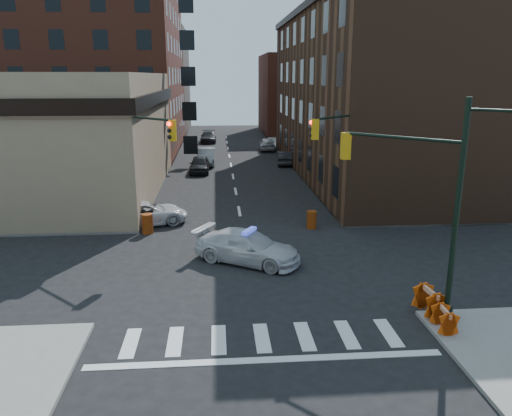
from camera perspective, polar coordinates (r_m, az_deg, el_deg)
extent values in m
plane|color=black|center=(24.02, -0.80, -6.64)|extent=(140.00, 140.00, 0.00)
cube|color=gray|center=(59.76, -25.75, 5.00)|extent=(34.00, 54.50, 0.15)
cube|color=gray|center=(60.86, 19.28, 5.80)|extent=(34.00, 54.50, 0.15)
cube|color=#8B755B|center=(42.02, -26.50, 7.45)|extent=(22.00, 22.00, 9.00)
cube|color=#602B1E|center=(64.67, -20.77, 16.79)|extent=(25.00, 25.00, 24.00)
cube|color=#482D1D|center=(47.10, 13.62, 12.28)|extent=(14.00, 34.00, 14.00)
cube|color=brown|center=(85.55, -14.80, 13.87)|extent=(20.00, 18.00, 16.00)
cube|color=#602B1E|center=(81.82, 6.49, 12.82)|extent=(16.00, 16.00, 12.00)
cylinder|color=black|center=(18.59, 21.95, -0.74)|extent=(0.20, 0.20, 8.00)
cylinder|color=black|center=(19.87, 20.89, -11.22)|extent=(0.44, 0.44, 0.50)
cylinder|color=black|center=(18.93, 16.21, 7.74)|extent=(3.27, 3.27, 0.12)
cube|color=#BF8C0C|center=(20.01, 10.22, 7.01)|extent=(0.35, 0.35, 1.05)
sphere|color=#FF0C05|center=(20.16, 10.58, 8.05)|extent=(0.22, 0.22, 0.22)
sphere|color=black|center=(20.20, 10.54, 7.12)|extent=(0.22, 0.22, 0.22)
sphere|color=black|center=(20.25, 10.49, 6.19)|extent=(0.22, 0.22, 0.22)
cylinder|color=black|center=(17.70, 26.80, 9.88)|extent=(1.91, 1.91, 0.10)
cylinder|color=black|center=(29.46, -15.03, 5.27)|extent=(0.20, 0.20, 8.00)
cylinder|color=black|center=(30.28, -14.56, -1.73)|extent=(0.44, 0.44, 0.50)
cylinder|color=black|center=(27.35, -12.65, 10.00)|extent=(3.27, 3.27, 0.12)
cube|color=#BF8C0C|center=(25.65, -9.51, 8.73)|extent=(0.35, 0.35, 1.05)
sphere|color=#FF0C05|center=(25.47, -9.92, 9.46)|extent=(0.22, 0.22, 0.22)
sphere|color=black|center=(25.50, -9.89, 8.72)|extent=(0.22, 0.22, 0.22)
sphere|color=black|center=(25.54, -9.86, 7.99)|extent=(0.22, 0.22, 0.22)
cylinder|color=black|center=(30.12, 11.44, 5.69)|extent=(0.20, 0.20, 8.00)
cylinder|color=black|center=(30.93, 11.09, -1.18)|extent=(0.44, 0.44, 0.50)
cylinder|color=black|center=(27.90, 9.41, 10.24)|extent=(3.27, 3.27, 0.12)
cube|color=#BF8C0C|center=(26.05, 6.75, 8.92)|extent=(0.35, 0.35, 1.05)
sphere|color=#FF0C05|center=(26.14, 6.37, 9.72)|extent=(0.22, 0.22, 0.22)
sphere|color=black|center=(26.17, 6.35, 9.00)|extent=(0.22, 0.22, 0.22)
sphere|color=black|center=(26.21, 6.33, 8.28)|extent=(0.22, 0.22, 0.22)
cylinder|color=black|center=(49.67, 5.90, 6.28)|extent=(0.24, 0.24, 2.60)
sphere|color=brown|center=(49.40, 5.97, 8.63)|extent=(3.00, 3.00, 3.00)
cylinder|color=black|center=(57.48, 4.47, 7.48)|extent=(0.24, 0.24, 2.60)
sphere|color=brown|center=(57.25, 4.51, 9.52)|extent=(3.00, 3.00, 3.00)
imported|color=silver|center=(24.26, -0.98, -4.48)|extent=(5.65, 4.51, 1.53)
imported|color=silver|center=(31.10, -12.45, -0.59)|extent=(5.48, 3.59, 1.40)
imported|color=black|center=(47.15, -6.46, 4.96)|extent=(1.94, 4.53, 1.53)
imported|color=gray|center=(51.38, -5.71, 5.86)|extent=(1.82, 5.01, 1.64)
imported|color=black|center=(68.88, -5.46, 8.09)|extent=(2.14, 5.15, 1.49)
imported|color=black|center=(51.23, 3.31, 5.72)|extent=(1.95, 4.24, 1.35)
imported|color=#9A9CA3|center=(61.13, 1.29, 7.32)|extent=(2.04, 4.58, 1.53)
imported|color=black|center=(31.39, -14.75, 0.14)|extent=(0.82, 0.77, 1.88)
imported|color=black|center=(32.61, -20.41, 0.20)|extent=(0.91, 0.72, 1.84)
imported|color=#1D222C|center=(34.01, -23.20, 0.52)|extent=(1.16, 0.68, 1.86)
cylinder|color=#C95709|center=(29.84, 6.37, -1.33)|extent=(0.69, 0.69, 1.05)
cylinder|color=#C13D09|center=(29.37, -12.31, -1.76)|extent=(0.71, 0.71, 1.14)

